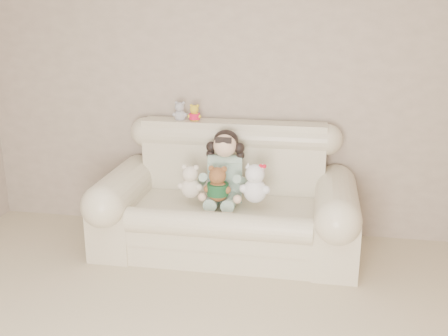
# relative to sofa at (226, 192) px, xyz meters

# --- Properties ---
(wall_back) EXTENTS (4.50, 0.00, 4.50)m
(wall_back) POSITION_rel_sofa_xyz_m (-0.04, 0.50, 0.78)
(wall_back) COLOR #B7A391
(wall_back) RESTS_ON ground
(sofa) EXTENTS (2.10, 0.95, 1.03)m
(sofa) POSITION_rel_sofa_xyz_m (0.00, 0.00, 0.00)
(sofa) COLOR beige
(sofa) RESTS_ON floor
(seated_child) EXTENTS (0.42, 0.48, 0.60)m
(seated_child) POSITION_rel_sofa_xyz_m (-0.02, 0.08, 0.20)
(seated_child) COLOR #337255
(seated_child) RESTS_ON sofa
(brown_teddy) EXTENTS (0.24, 0.20, 0.34)m
(brown_teddy) POSITION_rel_sofa_xyz_m (-0.04, -0.17, 0.15)
(brown_teddy) COLOR brown
(brown_teddy) RESTS_ON sofa
(white_cat) EXTENTS (0.25, 0.20, 0.37)m
(white_cat) POSITION_rel_sofa_xyz_m (0.25, -0.14, 0.17)
(white_cat) COLOR white
(white_cat) RESTS_ON sofa
(cream_teddy) EXTENTS (0.23, 0.20, 0.32)m
(cream_teddy) POSITION_rel_sofa_xyz_m (-0.27, -0.13, 0.14)
(cream_teddy) COLOR #EEE8CE
(cream_teddy) RESTS_ON sofa
(yellow_mini_bear) EXTENTS (0.14, 0.12, 0.18)m
(yellow_mini_bear) POSITION_rel_sofa_xyz_m (-0.33, 0.34, 0.59)
(yellow_mini_bear) COLOR yellow
(yellow_mini_bear) RESTS_ON sofa
(grey_mini_plush) EXTENTS (0.14, 0.12, 0.21)m
(grey_mini_plush) POSITION_rel_sofa_xyz_m (-0.46, 0.35, 0.60)
(grey_mini_plush) COLOR #A9A9AF
(grey_mini_plush) RESTS_ON sofa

